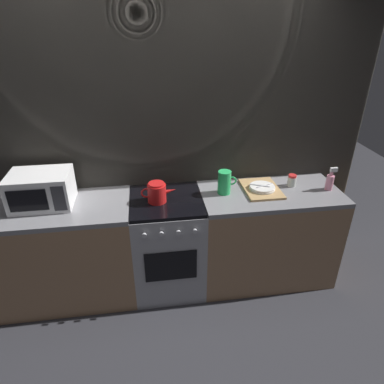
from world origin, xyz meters
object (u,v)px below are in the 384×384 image
(pitcher, at_px, (224,182))
(spice_jar, at_px, (292,180))
(stove_unit, at_px, (168,244))
(microwave, at_px, (41,189))
(dish_pile, at_px, (262,188))
(spray_bottle, at_px, (330,181))
(kettle, at_px, (157,193))

(pitcher, bearing_deg, spice_jar, 4.33)
(stove_unit, relative_size, microwave, 1.96)
(microwave, xyz_separation_m, dish_pile, (1.79, -0.01, -0.12))
(spice_jar, xyz_separation_m, spray_bottle, (0.29, -0.11, 0.03))
(microwave, bearing_deg, dish_pile, -0.39)
(kettle, relative_size, spray_bottle, 1.40)
(microwave, relative_size, kettle, 1.62)
(kettle, distance_m, pitcher, 0.57)
(stove_unit, relative_size, spice_jar, 8.57)
(kettle, bearing_deg, stove_unit, 19.60)
(stove_unit, relative_size, dish_pile, 2.25)
(stove_unit, xyz_separation_m, microwave, (-0.96, 0.05, 0.59))
(dish_pile, bearing_deg, kettle, -175.77)
(pitcher, distance_m, spray_bottle, 0.91)
(microwave, bearing_deg, spray_bottle, -1.91)
(spray_bottle, bearing_deg, spice_jar, 158.86)
(kettle, xyz_separation_m, spray_bottle, (1.48, -0.00, -0.00))
(spice_jar, bearing_deg, kettle, -174.62)
(kettle, distance_m, dish_pile, 0.90)
(stove_unit, xyz_separation_m, spice_jar, (1.11, 0.09, 0.50))
(stove_unit, distance_m, pitcher, 0.74)
(microwave, xyz_separation_m, pitcher, (1.46, -0.01, -0.03))
(microwave, distance_m, kettle, 0.90)
(stove_unit, height_order, microwave, microwave)
(pitcher, bearing_deg, kettle, -173.47)
(stove_unit, bearing_deg, spray_bottle, -1.07)
(spice_jar, height_order, spray_bottle, spray_bottle)
(spray_bottle, bearing_deg, kettle, 179.98)
(microwave, relative_size, spray_bottle, 2.27)
(stove_unit, xyz_separation_m, dish_pile, (0.83, 0.04, 0.47))
(kettle, height_order, pitcher, pitcher)
(microwave, relative_size, pitcher, 2.30)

